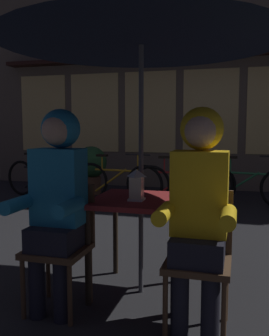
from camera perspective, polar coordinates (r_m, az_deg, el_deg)
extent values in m
plane|color=#232326|center=(3.07, 0.96, -18.30)|extent=(60.00, 60.00, 0.00)
cube|color=maroon|center=(2.85, 0.99, -4.96)|extent=(0.72, 0.72, 0.04)
cylinder|color=#2D2319|center=(2.76, -7.13, -13.35)|extent=(0.04, 0.04, 0.70)
cylinder|color=#2D2319|center=(2.60, 6.03, -14.62)|extent=(0.04, 0.04, 0.70)
cylinder|color=#2D2319|center=(3.31, -2.91, -9.97)|extent=(0.04, 0.04, 0.70)
cylinder|color=#2D2319|center=(3.18, 7.94, -10.73)|extent=(0.04, 0.04, 0.70)
cylinder|color=#4C4C51|center=(2.80, 1.01, 3.16)|extent=(0.04, 0.04, 2.25)
cone|color=black|center=(2.91, 1.04, 21.89)|extent=(2.10, 2.10, 0.38)
cube|color=white|center=(2.76, 0.32, -4.79)|extent=(0.11, 0.11, 0.02)
cube|color=white|center=(2.74, 0.32, -2.99)|extent=(0.09, 0.09, 0.16)
pyramid|color=white|center=(2.73, 0.32, -0.76)|extent=(0.11, 0.11, 0.06)
cube|color=#513823|center=(2.69, -11.66, -12.18)|extent=(0.40, 0.40, 0.04)
cylinder|color=#513823|center=(2.56, -9.82, -18.53)|extent=(0.03, 0.03, 0.41)
cylinder|color=#513823|center=(2.71, -16.62, -17.24)|extent=(0.03, 0.03, 0.41)
cylinder|color=#513823|center=(2.85, -6.76, -15.89)|extent=(0.03, 0.03, 0.41)
cylinder|color=#513823|center=(2.99, -13.02, -14.94)|extent=(0.03, 0.03, 0.41)
cube|color=#513823|center=(2.79, -10.01, -6.59)|extent=(0.40, 0.03, 0.42)
cube|color=#513823|center=(2.43, 9.60, -14.21)|extent=(0.40, 0.40, 0.04)
cylinder|color=#513823|center=(2.35, 13.44, -20.98)|extent=(0.03, 0.03, 0.41)
cylinder|color=#513823|center=(2.38, 4.69, -20.43)|extent=(0.03, 0.03, 0.41)
cylinder|color=#513823|center=(2.66, 13.75, -17.67)|extent=(0.03, 0.03, 0.41)
cylinder|color=#513823|center=(2.69, 6.14, -17.25)|extent=(0.03, 0.03, 0.41)
cube|color=#513823|center=(2.54, 10.14, -7.89)|extent=(0.40, 0.03, 0.42)
cylinder|color=black|center=(2.62, -11.05, -17.48)|extent=(0.11, 0.11, 0.45)
cylinder|color=black|center=(2.70, -14.61, -16.83)|extent=(0.11, 0.11, 0.45)
cube|color=black|center=(2.66, -11.71, -10.14)|extent=(0.32, 0.36, 0.16)
cube|color=teal|center=(2.62, -11.47, -2.76)|extent=(0.34, 0.22, 0.52)
cylinder|color=teal|center=(2.37, -9.96, -5.91)|extent=(0.09, 0.30, 0.09)
cylinder|color=teal|center=(2.54, -17.33, -5.27)|extent=(0.09, 0.30, 0.09)
sphere|color=tan|center=(2.59, -11.65, 5.67)|extent=(0.21, 0.21, 0.21)
sphere|color=teal|center=(2.64, -11.15, 5.90)|extent=(0.27, 0.27, 0.27)
cylinder|color=black|center=(2.39, 11.45, -19.98)|extent=(0.11, 0.11, 0.45)
cylinder|color=black|center=(2.40, 6.90, -19.70)|extent=(0.11, 0.11, 0.45)
cube|color=black|center=(2.39, 9.64, -11.96)|extent=(0.32, 0.36, 0.16)
cube|color=yellow|center=(2.35, 9.90, -3.76)|extent=(0.34, 0.22, 0.52)
cylinder|color=yellow|center=(2.14, 14.08, -7.28)|extent=(0.09, 0.30, 0.09)
cylinder|color=yellow|center=(2.18, 4.52, -6.87)|extent=(0.09, 0.30, 0.09)
sphere|color=tan|center=(2.32, 10.07, 5.66)|extent=(0.21, 0.21, 0.21)
sphere|color=yellow|center=(2.37, 10.20, 5.91)|extent=(0.27, 0.27, 0.27)
cube|color=#6B5B4C|center=(8.33, 11.86, 18.68)|extent=(10.00, 0.60, 6.20)
cube|color=#F4D17A|center=(8.94, -13.68, 8.06)|extent=(1.10, 0.02, 1.70)
cube|color=#F4D17A|center=(8.40, -6.09, 8.34)|extent=(1.10, 0.02, 1.70)
cube|color=#F4D17A|center=(8.02, 2.37, 8.47)|extent=(1.10, 0.02, 1.70)
cube|color=#F4D17A|center=(7.83, 11.47, 8.41)|extent=(1.10, 0.02, 1.70)
cube|color=#331914|center=(7.81, 11.56, 16.55)|extent=(9.00, 0.36, 0.08)
torus|color=black|center=(6.72, -10.66, -2.03)|extent=(0.66, 0.19, 0.66)
torus|color=black|center=(7.39, -16.84, -1.45)|extent=(0.66, 0.19, 0.66)
cylinder|color=black|center=(7.02, -13.95, 0.00)|extent=(0.82, 0.22, 0.04)
cylinder|color=black|center=(7.12, -14.64, -1.40)|extent=(0.60, 0.17, 0.44)
cylinder|color=black|center=(7.20, -15.66, 1.07)|extent=(0.02, 0.02, 0.24)
cube|color=black|center=(7.19, -15.69, 2.10)|extent=(0.21, 0.12, 0.04)
cylinder|color=black|center=(6.75, -11.53, 1.02)|extent=(0.02, 0.02, 0.28)
cylinder|color=black|center=(6.74, -11.56, 2.21)|extent=(0.43, 0.12, 0.02)
torus|color=black|center=(6.27, 1.54, -2.51)|extent=(0.66, 0.13, 0.66)
torus|color=black|center=(6.70, -6.64, -1.99)|extent=(0.66, 0.13, 0.66)
cylinder|color=#B78419|center=(6.44, -2.70, -0.36)|extent=(0.83, 0.14, 0.04)
cylinder|color=#B78419|center=(6.51, -3.66, -1.90)|extent=(0.61, 0.11, 0.44)
cylinder|color=#B78419|center=(6.55, -4.96, 0.79)|extent=(0.02, 0.02, 0.24)
cube|color=black|center=(6.54, -4.97, 1.93)|extent=(0.21, 0.10, 0.04)
cylinder|color=#B78419|center=(6.27, 0.50, 0.76)|extent=(0.02, 0.02, 0.28)
cylinder|color=black|center=(6.26, 0.50, 2.04)|extent=(0.44, 0.08, 0.02)
torus|color=black|center=(6.26, 11.84, -2.65)|extent=(0.66, 0.18, 0.66)
torus|color=black|center=(6.20, 2.46, -2.61)|extent=(0.66, 0.18, 0.66)
cylinder|color=maroon|center=(6.18, 7.20, -0.67)|extent=(0.83, 0.20, 0.04)
cylinder|color=maroon|center=(6.20, 6.05, -2.33)|extent=(0.60, 0.16, 0.44)
cylinder|color=maroon|center=(6.16, 4.56, 0.46)|extent=(0.02, 0.02, 0.24)
cube|color=black|center=(6.15, 4.57, 1.66)|extent=(0.21, 0.12, 0.04)
cylinder|color=maroon|center=(6.20, 10.80, 0.59)|extent=(0.02, 0.02, 0.28)
cylinder|color=black|center=(6.19, 10.82, 1.88)|extent=(0.44, 0.11, 0.02)
torus|color=black|center=(6.40, 12.36, -2.47)|extent=(0.66, 0.17, 0.66)
cylinder|color=#236B3D|center=(6.27, 16.92, -0.79)|extent=(0.83, 0.19, 0.04)
cylinder|color=#236B3D|center=(6.32, 15.78, -2.37)|extent=(0.60, 0.15, 0.44)
cylinder|color=#236B3D|center=(6.31, 14.40, 0.42)|extent=(0.02, 0.02, 0.24)
cube|color=black|center=(6.30, 14.43, 1.60)|extent=(0.21, 0.12, 0.04)
cylinder|color=brown|center=(7.29, -6.56, -2.60)|extent=(0.36, 0.36, 0.34)
sphere|color=#285B2D|center=(7.23, -6.60, 0.92)|extent=(0.60, 0.60, 0.60)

